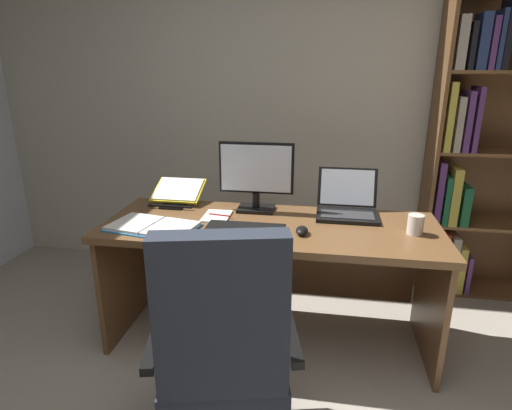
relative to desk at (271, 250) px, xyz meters
The scene contains 13 objects.
wall_back 1.36m from the desk, 78.64° to the left, with size 5.67×0.12×2.88m, color beige.
desk is the anchor object (origin of this frame).
bookshelf 1.58m from the desk, 30.19° to the left, with size 0.83×0.32×2.07m.
office_chair 0.92m from the desk, 94.48° to the right, with size 0.68×0.60×1.05m.
monitor 0.45m from the desk, 128.43° to the left, with size 0.45×0.16×0.42m.
laptop 0.52m from the desk, 20.20° to the left, with size 0.35×0.34×0.25m.
keyboard 0.31m from the desk, 119.97° to the right, with size 0.42×0.15×0.02m, color black.
computer_mouse 0.35m from the desk, 47.60° to the right, with size 0.06×0.10×0.04m, color black.
reading_stand_with_book 0.73m from the desk, 160.87° to the left, with size 0.31×0.30×0.13m.
open_binder 0.70m from the desk, 157.93° to the right, with size 0.51×0.36×0.02m.
notepad 0.38m from the desk, behind, with size 0.15×0.21×0.01m, color white.
pen 0.37m from the desk, behind, with size 0.01×0.01×0.14m, color maroon.
coffee_mug 0.81m from the desk, ahead, with size 0.08×0.08×0.11m, color silver.
Camera 1 is at (0.08, -0.83, 1.57)m, focal length 29.42 mm.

